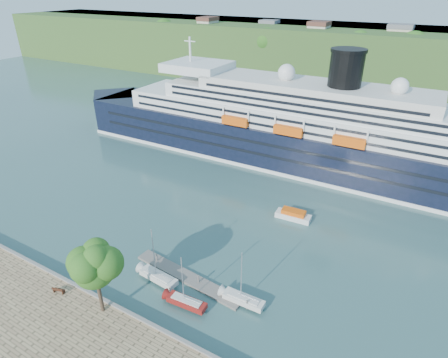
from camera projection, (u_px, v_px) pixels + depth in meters
ground at (136, 320)px, 50.18m from camera, size 400.00×400.00×0.00m
far_hillside at (370, 59)px, 155.68m from camera, size 400.00×50.00×24.00m
quay_coping at (134, 315)px, 49.50m from camera, size 220.00×0.50×0.30m
cruise_ship at (284, 106)px, 89.44m from camera, size 125.90×19.99×28.22m
park_bench at (59, 290)px, 53.06m from camera, size 1.89×1.14×1.13m
promenade_tree at (96, 276)px, 47.67m from camera, size 7.27×7.27×12.04m
floating_pontoon at (188, 277)px, 57.18m from camera, size 19.41×4.09×0.43m
sailboat_white_near at (157, 258)px, 54.54m from camera, size 7.15×2.51×9.06m
sailboat_red at (186, 285)px, 50.37m from camera, size 6.48×2.18×8.24m
sailboat_white_far at (244, 281)px, 50.72m from camera, size 6.64×1.97×8.54m
tender_launch at (293, 214)px, 71.40m from camera, size 6.88×2.73×1.86m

